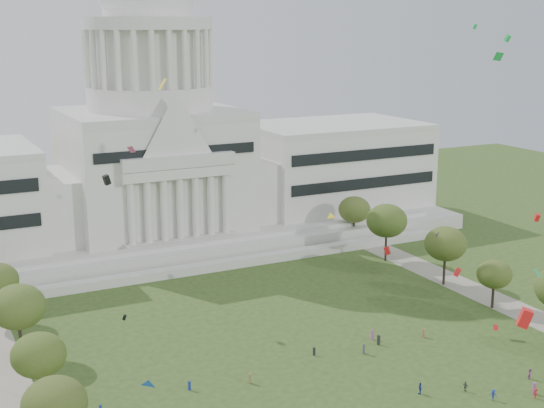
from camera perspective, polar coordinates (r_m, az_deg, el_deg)
capitol at (r=199.24m, az=-8.95°, el=3.58°), size 160.00×64.50×91.30m
path_right at (r=159.48m, az=18.29°, el=-7.72°), size 8.00×160.00×0.04m
row_tree_l_2 at (r=103.30m, az=-16.06°, el=-14.26°), size 8.42×8.42×11.97m
row_tree_l_3 at (r=118.41m, az=-17.17°, el=-10.82°), size 8.12×8.12×11.55m
row_tree_r_3 at (r=157.75m, az=16.40°, el=-5.10°), size 7.01×7.01×9.98m
row_tree_l_4 at (r=135.02m, az=-18.59°, el=-7.35°), size 9.29×9.29×13.21m
row_tree_r_4 at (r=168.39m, az=12.94°, el=-2.94°), size 9.19×9.19×13.06m
row_tree_r_5 at (r=182.80m, az=8.64°, el=-1.26°), size 9.82×9.82×13.96m
row_tree_r_6 at (r=198.86m, az=6.22°, el=-0.42°), size 8.42×8.42×11.97m
person_2 at (r=131.21m, az=18.88°, el=-12.01°), size 1.00×0.80×1.79m
person_3 at (r=122.80m, az=16.31°, el=-13.63°), size 1.19×1.25×1.77m
person_4 at (r=122.07m, az=11.08°, el=-13.46°), size 0.95×1.25×1.90m
person_9 at (r=125.30m, az=19.25°, el=-13.32°), size 0.76×1.16×1.66m
person_10 at (r=124.45m, az=14.36°, el=-13.16°), size 0.82×1.09×1.65m
kite_swarm at (r=107.30m, az=10.70°, el=-1.40°), size 91.94×106.86×61.19m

